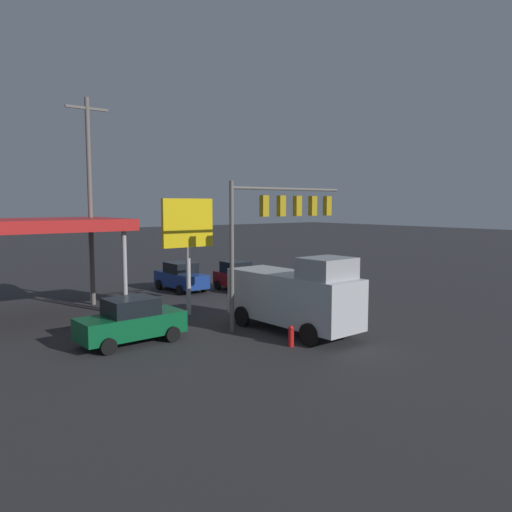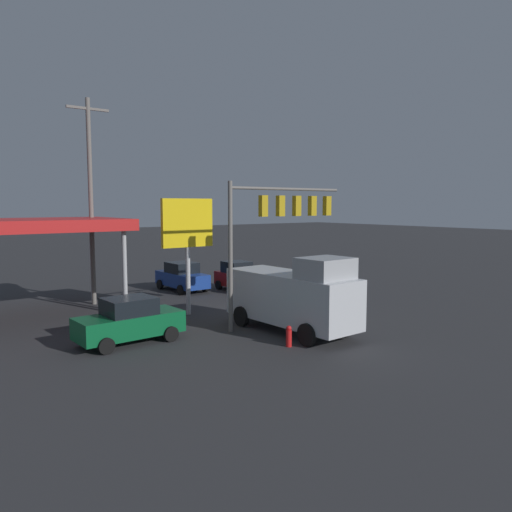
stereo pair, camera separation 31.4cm
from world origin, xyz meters
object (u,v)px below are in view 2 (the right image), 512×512
object	(u,v)px
price_sign	(187,228)
fire_hydrant	(289,336)
traffic_signal_assembly	(279,216)
utility_pole	(91,198)
sedan_far	(130,321)
hatchback_crossing	(239,277)
sedan_waiting	(182,277)
delivery_truck	(294,296)

from	to	relation	value
price_sign	fire_hydrant	distance (m)	8.86
traffic_signal_assembly	utility_pole	world-z (taller)	utility_pole
utility_pole	fire_hydrant	xyz separation A→B (m)	(-3.33, 13.56, -5.75)
sedan_far	hatchback_crossing	world-z (taller)	hatchback_crossing
sedan_waiting	traffic_signal_assembly	bearing A→B (deg)	-4.28
hatchback_crossing	fire_hydrant	xyz separation A→B (m)	(6.07, 12.23, -0.51)
fire_hydrant	price_sign	bearing A→B (deg)	-88.04
hatchback_crossing	price_sign	bearing A→B (deg)	-53.47
sedan_waiting	hatchback_crossing	world-z (taller)	hatchback_crossing
traffic_signal_assembly	hatchback_crossing	world-z (taller)	traffic_signal_assembly
utility_pole	price_sign	distance (m)	6.70
utility_pole	sedan_waiting	distance (m)	8.29
delivery_truck	sedan_waiting	xyz separation A→B (m)	(-1.31, -12.88, -0.74)
sedan_waiting	fire_hydrant	distance (m)	14.86
sedan_waiting	fire_hydrant	xyz separation A→B (m)	(3.02, 14.54, -0.51)
price_sign	delivery_truck	world-z (taller)	price_sign
utility_pole	fire_hydrant	distance (m)	15.10
utility_pole	hatchback_crossing	world-z (taller)	utility_pole
traffic_signal_assembly	delivery_truck	bearing A→B (deg)	70.29
delivery_truck	sedan_far	world-z (taller)	delivery_truck
utility_pole	delivery_truck	distance (m)	13.69
sedan_waiting	utility_pole	bearing A→B (deg)	-82.16
utility_pole	hatchback_crossing	xyz separation A→B (m)	(-9.40, 1.33, -5.24)
hatchback_crossing	fire_hydrant	distance (m)	13.66
sedan_far	hatchback_crossing	bearing A→B (deg)	-147.49
sedan_far	fire_hydrant	xyz separation A→B (m)	(-4.97, 4.46, -0.51)
fire_hydrant	sedan_waiting	bearing A→B (deg)	-101.74
price_sign	sedan_waiting	xyz separation A→B (m)	(-3.29, -6.71, -3.62)
traffic_signal_assembly	hatchback_crossing	bearing A→B (deg)	-112.96
traffic_signal_assembly	hatchback_crossing	xyz separation A→B (m)	(-3.70, -8.74, -4.30)
traffic_signal_assembly	delivery_truck	xyz separation A→B (m)	(0.66, 1.83, -3.55)
traffic_signal_assembly	hatchback_crossing	size ratio (longest dim) A/B	1.78
hatchback_crossing	delivery_truck	bearing A→B (deg)	-20.63
traffic_signal_assembly	utility_pole	bearing A→B (deg)	-60.49
price_sign	sedan_far	xyz separation A→B (m)	(4.71, 3.37, -3.62)
utility_pole	delivery_truck	world-z (taller)	utility_pole
hatchback_crossing	sedan_far	bearing A→B (deg)	-53.11
traffic_signal_assembly	price_sign	distance (m)	5.12
price_sign	hatchback_crossing	distance (m)	8.52
utility_pole	sedan_far	size ratio (longest dim) A/B	2.63
delivery_truck	fire_hydrant	bearing A→B (deg)	-48.15
sedan_far	fire_hydrant	distance (m)	6.70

